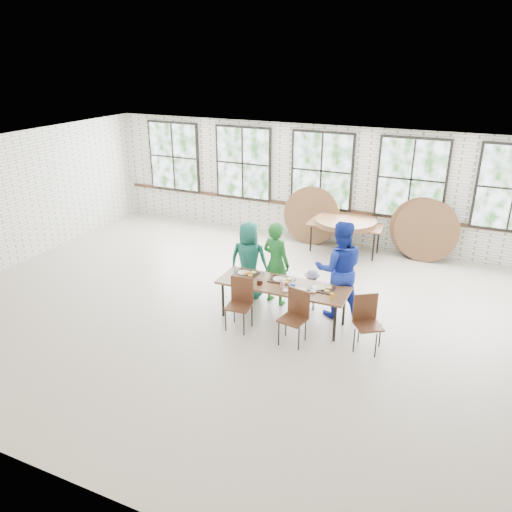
{
  "coord_description": "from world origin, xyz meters",
  "views": [
    {
      "loc": [
        3.61,
        -7.6,
        4.65
      ],
      "look_at": [
        0.0,
        0.4,
        1.05
      ],
      "focal_mm": 35.0,
      "sensor_mm": 36.0,
      "label": 1
    }
  ],
  "objects_px": {
    "storage_table": "(345,226)",
    "chair_near_left": "(240,299)",
    "chair_near_right": "(296,312)",
    "dining_table": "(283,287)"
  },
  "relations": [
    {
      "from": "chair_near_left",
      "to": "chair_near_right",
      "type": "distance_m",
      "value": 1.07
    },
    {
      "from": "chair_near_right",
      "to": "storage_table",
      "type": "height_order",
      "value": "chair_near_right"
    },
    {
      "from": "dining_table",
      "to": "chair_near_left",
      "type": "relative_size",
      "value": 2.53
    },
    {
      "from": "chair_near_left",
      "to": "storage_table",
      "type": "height_order",
      "value": "chair_near_left"
    },
    {
      "from": "chair_near_right",
      "to": "storage_table",
      "type": "xyz_separation_m",
      "value": [
        -0.31,
        4.39,
        0.13
      ]
    },
    {
      "from": "dining_table",
      "to": "chair_near_right",
      "type": "xyz_separation_m",
      "value": [
        0.46,
        -0.56,
        -0.13
      ]
    },
    {
      "from": "chair_near_left",
      "to": "chair_near_right",
      "type": "bearing_deg",
      "value": -9.26
    },
    {
      "from": "chair_near_right",
      "to": "storage_table",
      "type": "relative_size",
      "value": 0.52
    },
    {
      "from": "chair_near_right",
      "to": "storage_table",
      "type": "bearing_deg",
      "value": 105.19
    },
    {
      "from": "storage_table",
      "to": "chair_near_left",
      "type": "bearing_deg",
      "value": -103.27
    }
  ]
}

